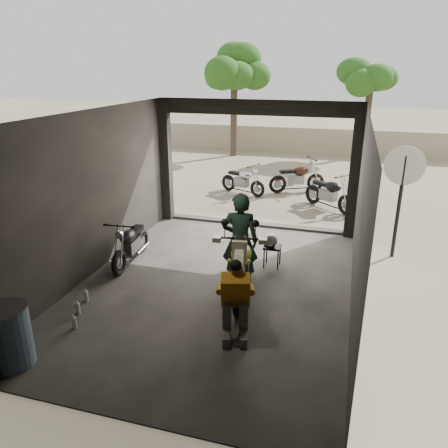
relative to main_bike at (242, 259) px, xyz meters
The scene contains 16 objects.
ground 0.88m from the main_bike, behind, with size 80.00×80.00×0.00m, color #7A6D56.
garage 1.03m from the main_bike, 130.76° to the left, with size 7.00×7.13×3.20m.
boundary_wall 14.10m from the main_bike, 92.23° to the left, with size 18.00×0.30×1.20m, color gray.
tree_left 13.49m from the main_bike, 105.74° to the left, with size 2.20×2.20×5.60m.
tree_right 14.56m from the main_bike, 80.92° to the left, with size 2.20×2.20×5.00m.
main_bike is the anchor object (origin of this frame).
left_bike 2.62m from the main_bike, 166.80° to the left, with size 0.62×1.50×1.02m, color black, non-canonical shape.
outside_bike_a 6.62m from the main_bike, 103.81° to the left, with size 0.62×1.51×1.02m, color black, non-canonical shape.
outside_bike_b 7.14m from the main_bike, 89.32° to the left, with size 0.68×1.66×1.12m, color #38180D, non-canonical shape.
outside_bike_c 5.69m from the main_bike, 77.61° to the left, with size 0.68×1.64×1.11m, color black, non-canonical shape.
rider 0.35m from the main_bike, 112.34° to the left, with size 0.68×0.44×1.86m, color black.
mechanic 1.34m from the main_bike, 79.96° to the right, with size 0.59×0.80×1.15m, color #B97C18, non-canonical shape.
stool 1.31m from the main_bike, 74.39° to the left, with size 0.34×0.34×0.48m.
helmet 1.22m from the main_bike, 75.44° to the left, with size 0.29×0.30×0.27m, color silver.
oil_drum 3.87m from the main_bike, 131.21° to the right, with size 0.59×0.59×0.91m, color #374C5E.
sign_post 3.87m from the main_bike, 41.94° to the left, with size 0.81×0.08×2.44m.
Camera 1 is at (2.25, -7.05, 3.96)m, focal length 35.00 mm.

